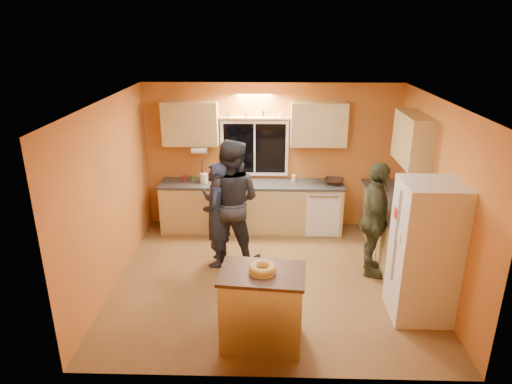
{
  "coord_description": "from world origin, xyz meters",
  "views": [
    {
      "loc": [
        -0.05,
        -5.87,
        3.55
      ],
      "look_at": [
        -0.23,
        0.4,
        1.21
      ],
      "focal_mm": 32.0,
      "sensor_mm": 36.0,
      "label": 1
    }
  ],
  "objects_px": {
    "refrigerator": "(425,251)",
    "person_left": "(216,215)",
    "island": "(262,307)",
    "person_center": "(231,202)",
    "person_right": "(375,220)"
  },
  "relations": [
    {
      "from": "refrigerator",
      "to": "island",
      "type": "height_order",
      "value": "refrigerator"
    },
    {
      "from": "refrigerator",
      "to": "island",
      "type": "xyz_separation_m",
      "value": [
        -2.0,
        -0.6,
        -0.43
      ]
    },
    {
      "from": "island",
      "to": "person_left",
      "type": "xyz_separation_m",
      "value": [
        -0.73,
        1.85,
        0.35
      ]
    },
    {
      "from": "refrigerator",
      "to": "person_center",
      "type": "relative_size",
      "value": 0.92
    },
    {
      "from": "person_left",
      "to": "person_right",
      "type": "xyz_separation_m",
      "value": [
        2.33,
        -0.24,
        0.05
      ]
    },
    {
      "from": "person_left",
      "to": "island",
      "type": "bearing_deg",
      "value": 23.82
    },
    {
      "from": "refrigerator",
      "to": "person_left",
      "type": "relative_size",
      "value": 1.1
    },
    {
      "from": "person_right",
      "to": "island",
      "type": "bearing_deg",
      "value": 145.38
    },
    {
      "from": "island",
      "to": "person_right",
      "type": "height_order",
      "value": "person_right"
    },
    {
      "from": "island",
      "to": "person_right",
      "type": "distance_m",
      "value": 2.31
    },
    {
      "from": "island",
      "to": "person_left",
      "type": "height_order",
      "value": "person_left"
    },
    {
      "from": "person_center",
      "to": "person_left",
      "type": "bearing_deg",
      "value": 50.51
    },
    {
      "from": "person_left",
      "to": "person_center",
      "type": "height_order",
      "value": "person_center"
    },
    {
      "from": "island",
      "to": "person_left",
      "type": "relative_size",
      "value": 0.62
    },
    {
      "from": "refrigerator",
      "to": "island",
      "type": "distance_m",
      "value": 2.13
    }
  ]
}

